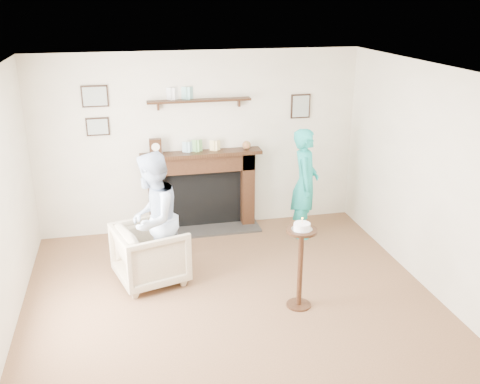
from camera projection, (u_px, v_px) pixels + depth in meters
name	position (u px, v px, depth m)	size (l,w,h in m)	color
ground	(239.00, 319.00, 5.57)	(5.00, 5.00, 0.00)	brown
room_shell	(224.00, 152.00, 5.64)	(4.54, 5.02, 2.52)	beige
armchair	(152.00, 280.00, 6.34)	(0.75, 0.77, 0.70)	#C2B390
man	(157.00, 280.00, 6.33)	(0.76, 0.59, 1.57)	silver
woman	(303.00, 234.00, 7.55)	(0.56, 0.36, 1.52)	teal
pedestal_table	(301.00, 253.00, 5.60)	(0.32, 0.32, 1.04)	black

